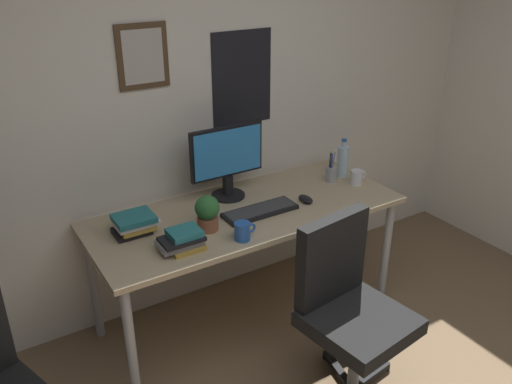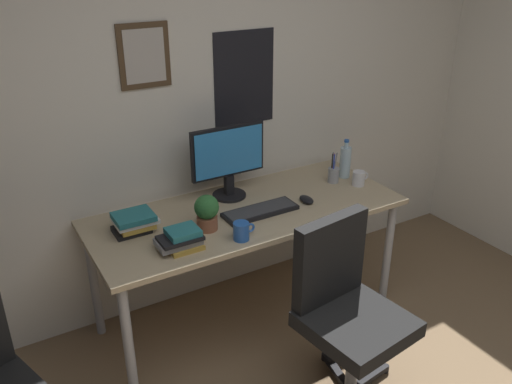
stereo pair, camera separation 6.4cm
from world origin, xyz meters
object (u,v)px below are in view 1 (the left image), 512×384
(potted_plant, at_px, (207,212))
(book_stack_left, at_px, (134,224))
(water_bottle, at_px, (343,161))
(computer_mouse, at_px, (306,199))
(coffee_mug_far, at_px, (243,231))
(coffee_mug_near, at_px, (357,177))
(book_stack_right, at_px, (183,240))
(monitor, at_px, (227,159))
(pen_cup, at_px, (331,173))
(office_chair, at_px, (348,303))
(keyboard, at_px, (260,211))

(potted_plant, distance_m, book_stack_left, 0.38)
(water_bottle, xyz_separation_m, potted_plant, (-1.06, -0.18, -0.00))
(computer_mouse, relative_size, coffee_mug_far, 0.92)
(coffee_mug_near, height_order, coffee_mug_far, coffee_mug_far)
(book_stack_right, bearing_deg, monitor, 40.47)
(potted_plant, bearing_deg, pen_cup, 8.90)
(office_chair, distance_m, book_stack_left, 1.15)
(monitor, height_order, potted_plant, monitor)
(keyboard, height_order, computer_mouse, computer_mouse)
(office_chair, relative_size, water_bottle, 3.76)
(computer_mouse, bearing_deg, water_bottle, 23.19)
(computer_mouse, bearing_deg, monitor, 138.81)
(book_stack_right, bearing_deg, keyboard, 13.82)
(office_chair, height_order, keyboard, office_chair)
(water_bottle, xyz_separation_m, book_stack_left, (-1.41, -0.02, -0.05))
(computer_mouse, bearing_deg, keyboard, 175.70)
(office_chair, distance_m, coffee_mug_far, 0.63)
(monitor, relative_size, keyboard, 1.07)
(book_stack_left, bearing_deg, keyboard, -11.92)
(computer_mouse, bearing_deg, book_stack_right, -172.58)
(coffee_mug_near, bearing_deg, book_stack_left, 174.74)
(coffee_mug_near, distance_m, potted_plant, 1.06)
(computer_mouse, distance_m, pen_cup, 0.35)
(potted_plant, height_order, book_stack_right, potted_plant)
(office_chair, xyz_separation_m, pen_cup, (0.54, 0.82, 0.27))
(coffee_mug_far, xyz_separation_m, book_stack_right, (-0.30, 0.07, 0.00))
(office_chair, bearing_deg, monitor, 96.99)
(keyboard, relative_size, book_stack_left, 1.92)
(monitor, bearing_deg, potted_plant, -133.87)
(coffee_mug_near, height_order, book_stack_left, book_stack_left)
(monitor, height_order, coffee_mug_near, monitor)
(keyboard, distance_m, computer_mouse, 0.30)
(keyboard, distance_m, book_stack_right, 0.55)
(pen_cup, bearing_deg, monitor, 167.15)
(book_stack_left, bearing_deg, coffee_mug_far, -37.85)
(pen_cup, bearing_deg, coffee_mug_far, -158.45)
(monitor, distance_m, pen_cup, 0.70)
(monitor, relative_size, coffee_mug_far, 3.83)
(keyboard, distance_m, water_bottle, 0.75)
(coffee_mug_near, bearing_deg, monitor, 160.83)
(coffee_mug_far, xyz_separation_m, book_stack_left, (-0.45, 0.35, 0.01))
(book_stack_left, bearing_deg, water_bottle, 0.73)
(pen_cup, bearing_deg, book_stack_right, -167.13)
(keyboard, bearing_deg, coffee_mug_far, -138.82)
(potted_plant, bearing_deg, book_stack_left, 154.78)
(pen_cup, distance_m, book_stack_right, 1.18)
(book_stack_right, bearing_deg, pen_cup, 12.87)
(monitor, height_order, keyboard, monitor)
(office_chair, relative_size, computer_mouse, 8.64)
(coffee_mug_near, relative_size, pen_cup, 0.58)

